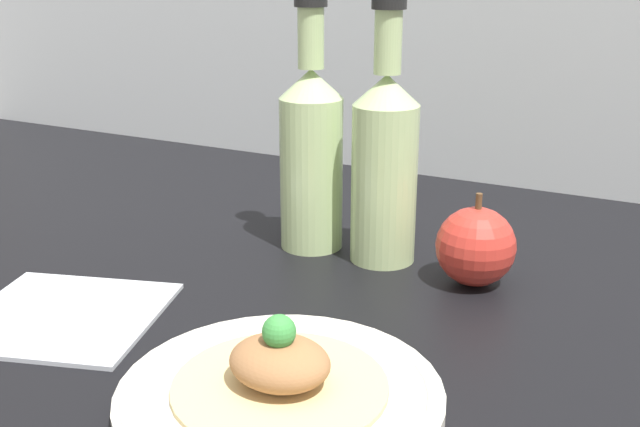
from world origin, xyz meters
The scene contains 7 objects.
ground_plane centered at (0.00, 0.00, -2.00)cm, with size 180.00×110.00×4.00cm, color black.
plate centered at (8.97, -8.08, 0.81)cm, with size 22.71×22.71×1.53cm.
plated_food centered at (8.97, -8.08, 2.76)cm, with size 15.02×15.02×5.54cm.
cider_bottle_left centered at (-3.53, 19.87, 10.32)cm, with size 6.59×6.59×26.15cm.
cider_bottle_right centered at (4.71, 19.87, 10.32)cm, with size 6.59×6.59×26.15cm.
apple centered at (14.87, 18.18, 3.78)cm, with size 7.54×7.54×8.98cm.
napkin centered at (-14.37, -5.23, 0.40)cm, with size 19.95×19.55×0.80cm.
Camera 1 is at (32.17, -46.63, 29.24)cm, focal length 42.00 mm.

